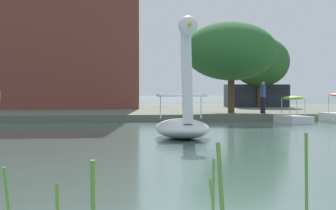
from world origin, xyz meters
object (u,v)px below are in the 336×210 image
(tree_willow_near_path, at_px, (69,53))
(tree_broadleaf_right, at_px, (260,62))
(swan_boat, at_px, (183,118))
(parked_van, at_px, (256,95))
(person_on_path, at_px, (263,97))
(pedal_boat_lime, at_px, (293,115))
(tree_broadleaf_behind_dock, at_px, (231,51))

(tree_willow_near_path, bearing_deg, tree_broadleaf_right, -1.29)
(swan_boat, distance_m, parked_van, 27.56)
(person_on_path, xyz_separation_m, parked_van, (3.45, 13.75, 0.06))
(swan_boat, height_order, tree_willow_near_path, tree_willow_near_path)
(swan_boat, xyz_separation_m, pedal_boat_lime, (6.75, 8.78, -0.29))
(tree_willow_near_path, bearing_deg, parked_van, 2.84)
(swan_boat, height_order, person_on_path, swan_boat)
(swan_boat, relative_size, tree_willow_near_path, 0.49)
(pedal_boat_lime, bearing_deg, tree_broadleaf_right, 79.84)
(swan_boat, distance_m, tree_broadleaf_right, 26.77)
(parked_van, bearing_deg, tree_broadleaf_behind_dock, -111.26)
(pedal_boat_lime, distance_m, tree_broadleaf_right, 16.61)
(pedal_boat_lime, height_order, person_on_path, person_on_path)
(tree_broadleaf_behind_dock, height_order, tree_willow_near_path, tree_willow_near_path)
(pedal_boat_lime, bearing_deg, parked_van, 80.43)
(swan_boat, relative_size, parked_van, 0.79)
(tree_willow_near_path, bearing_deg, tree_broadleaf_behind_dock, -52.13)
(tree_willow_near_path, distance_m, parked_van, 14.85)
(swan_boat, relative_size, tree_broadleaf_behind_dock, 0.52)
(pedal_boat_lime, height_order, tree_broadleaf_right, tree_broadleaf_right)
(tree_broadleaf_right, bearing_deg, tree_broadleaf_behind_dock, -112.93)
(parked_van, bearing_deg, swan_boat, -110.43)
(swan_boat, xyz_separation_m, tree_broadleaf_right, (9.62, 24.78, 3.18))
(tree_willow_near_path, xyz_separation_m, parked_van, (14.50, 0.72, -3.10))
(swan_boat, relative_size, tree_broadleaf_right, 0.61)
(swan_boat, height_order, tree_broadleaf_right, tree_broadleaf_right)
(tree_willow_near_path, height_order, parked_van, tree_willow_near_path)
(tree_broadleaf_behind_dock, bearing_deg, tree_willow_near_path, 127.87)
(pedal_boat_lime, xyz_separation_m, person_on_path, (-0.58, 3.28, 0.87))
(person_on_path, bearing_deg, pedal_boat_lime, -79.94)
(pedal_boat_lime, bearing_deg, tree_willow_near_path, 125.48)
(swan_boat, bearing_deg, pedal_boat_lime, 52.47)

